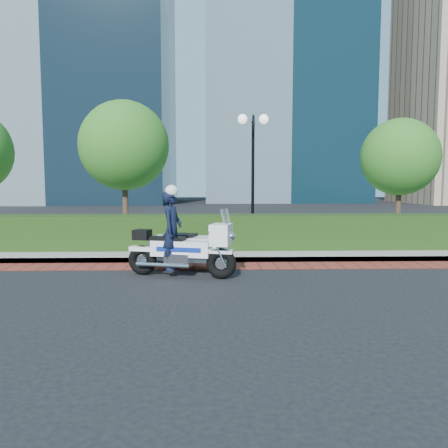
{
  "coord_description": "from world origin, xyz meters",
  "views": [
    {
      "loc": [
        -0.37,
        -9.38,
        2.07
      ],
      "look_at": [
        -0.04,
        2.28,
        1.0
      ],
      "focal_mm": 35.0,
      "sensor_mm": 36.0,
      "label": 1
    }
  ],
  "objects_px": {
    "tree_b": "(124,146)",
    "tree_c": "(400,157)",
    "police_motorcycle": "(182,243)",
    "lamppost": "(253,157)"
  },
  "relations": [
    {
      "from": "tree_c",
      "to": "lamppost",
      "type": "bearing_deg",
      "value": -166.7
    },
    {
      "from": "tree_b",
      "to": "tree_c",
      "type": "height_order",
      "value": "tree_b"
    },
    {
      "from": "lamppost",
      "to": "police_motorcycle",
      "type": "xyz_separation_m",
      "value": [
        -2.07,
        -4.56,
        -2.26
      ]
    },
    {
      "from": "tree_b",
      "to": "police_motorcycle",
      "type": "height_order",
      "value": "tree_b"
    },
    {
      "from": "lamppost",
      "to": "tree_b",
      "type": "relative_size",
      "value": 0.86
    },
    {
      "from": "tree_c",
      "to": "police_motorcycle",
      "type": "relative_size",
      "value": 1.72
    },
    {
      "from": "tree_b",
      "to": "police_motorcycle",
      "type": "relative_size",
      "value": 1.96
    },
    {
      "from": "lamppost",
      "to": "tree_c",
      "type": "relative_size",
      "value": 0.98
    },
    {
      "from": "tree_c",
      "to": "tree_b",
      "type": "bearing_deg",
      "value": 180.0
    },
    {
      "from": "police_motorcycle",
      "to": "tree_b",
      "type": "bearing_deg",
      "value": 127.63
    }
  ]
}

